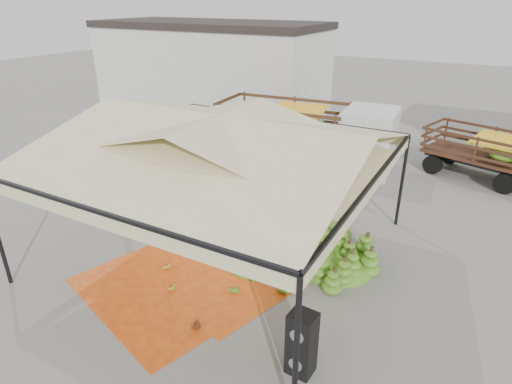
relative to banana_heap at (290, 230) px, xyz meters
The scene contains 17 objects.
ground 1.98m from the banana_heap, 147.14° to the right, with size 90.00×90.00×0.00m, color slate.
canopy_tent 3.30m from the banana_heap, 147.14° to the right, with size 8.10×8.10×4.00m.
building_white 17.52m from the banana_heap, 131.76° to the left, with size 14.30×6.30×5.40m.
tarp_left 2.04m from the banana_heap, 126.50° to the right, with size 4.31×4.10×0.01m, color #D85B14.
tarp_right 3.34m from the banana_heap, 121.85° to the right, with size 4.25×4.47×0.01m, color orange.
banana_heap is the anchor object (origin of this frame).
hand_yellow_a 3.64m from the banana_heap, 134.36° to the right, with size 0.44×0.36×0.20m, color gold.
hand_yellow_b 3.75m from the banana_heap, 119.21° to the right, with size 0.41×0.34×0.19m, color gold.
hand_red_a 4.15m from the banana_heap, 63.57° to the right, with size 0.50×0.41×0.23m, color #5F2A15.
hand_red_b 4.16m from the banana_heap, 96.58° to the right, with size 0.46×0.37×0.21m, color #592914.
hand_green 2.58m from the banana_heap, 98.49° to the right, with size 0.44×0.36×0.20m, color #357919.
hanging_bunches 2.97m from the banana_heap, 106.06° to the right, with size 1.74×0.24×0.20m.
speaker_stack 4.55m from the banana_heap, 62.32° to the right, with size 0.54×0.48×1.40m.
banana_leaves 5.43m from the banana_heap, 168.10° to the right, with size 0.96×1.36×3.70m, color #216F1D, non-canonical shape.
vendor 4.36m from the banana_heap, 88.10° to the left, with size 0.72×0.47×1.98m, color gray.
truck_left 7.42m from the banana_heap, 107.85° to the left, with size 7.75×3.15×2.60m.
truck_right 9.90m from the banana_heap, 56.91° to the left, with size 6.12×3.54×1.99m.
Camera 1 is at (5.95, -8.86, 6.72)m, focal length 30.00 mm.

